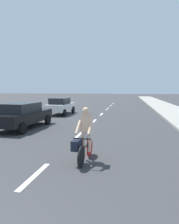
% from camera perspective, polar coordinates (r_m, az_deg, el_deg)
% --- Properties ---
extents(ground_plane, '(160.00, 160.00, 0.00)m').
position_cam_1_polar(ground_plane, '(21.34, 4.27, 0.12)').
color(ground_plane, '#38383A').
extents(sidewalk_strip, '(3.60, 80.00, 0.14)m').
position_cam_1_polar(sidewalk_strip, '(23.63, 22.42, 0.44)').
color(sidewalk_strip, '#9E998E').
rests_on(sidewalk_strip, ground).
extents(lane_stripe_1, '(0.16, 1.80, 0.01)m').
position_cam_1_polar(lane_stripe_1, '(6.02, -15.46, -17.16)').
color(lane_stripe_1, white).
rests_on(lane_stripe_1, ground).
extents(lane_stripe_2, '(0.16, 1.80, 0.01)m').
position_cam_1_polar(lane_stripe_2, '(10.69, -2.86, -6.39)').
color(lane_stripe_2, white).
rests_on(lane_stripe_2, ground).
extents(lane_stripe_3, '(0.16, 1.80, 0.01)m').
position_cam_1_polar(lane_stripe_3, '(14.93, 1.25, -2.65)').
color(lane_stripe_3, white).
rests_on(lane_stripe_3, ground).
extents(lane_stripe_4, '(0.16, 1.80, 0.01)m').
position_cam_1_polar(lane_stripe_4, '(19.06, 3.43, -0.64)').
color(lane_stripe_4, white).
rests_on(lane_stripe_4, ground).
extents(lane_stripe_5, '(0.16, 1.80, 0.01)m').
position_cam_1_polar(lane_stripe_5, '(23.77, 4.99, 0.79)').
color(lane_stripe_5, white).
rests_on(lane_stripe_5, ground).
extents(lane_stripe_6, '(0.16, 1.80, 0.01)m').
position_cam_1_polar(lane_stripe_6, '(24.93, 5.28, 1.06)').
color(lane_stripe_6, white).
rests_on(lane_stripe_6, ground).
extents(lane_stripe_7, '(0.16, 1.80, 0.01)m').
position_cam_1_polar(lane_stripe_7, '(28.96, 6.11, 1.82)').
color(lane_stripe_7, white).
rests_on(lane_stripe_7, ground).
extents(lane_stripe_8, '(0.16, 1.80, 0.01)m').
position_cam_1_polar(lane_stripe_8, '(33.31, 6.77, 2.43)').
color(lane_stripe_8, white).
rests_on(lane_stripe_8, ground).
extents(cyclist, '(0.63, 1.71, 1.82)m').
position_cam_1_polar(cyclist, '(6.61, -1.57, -7.20)').
color(cyclist, black).
rests_on(cyclist, ground).
extents(parked_car_black, '(2.23, 4.58, 1.57)m').
position_cam_1_polar(parked_car_black, '(12.88, -18.76, -0.73)').
color(parked_car_black, black).
rests_on(parked_car_black, ground).
extents(parked_car_white, '(1.88, 3.96, 1.57)m').
position_cam_1_polar(parked_car_white, '(19.08, -8.33, 1.82)').
color(parked_car_white, white).
rests_on(parked_car_white, ground).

